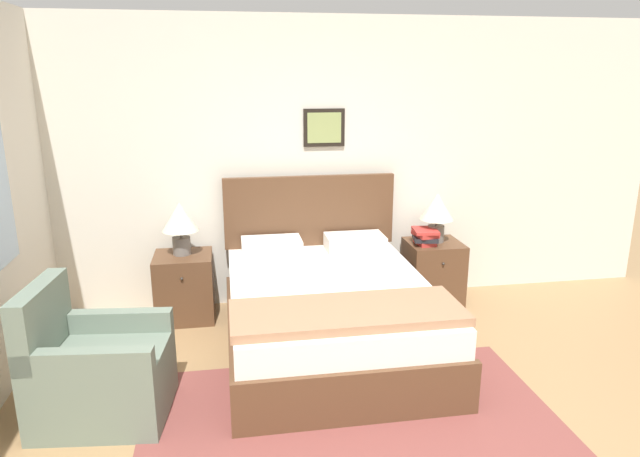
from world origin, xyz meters
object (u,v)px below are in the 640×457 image
object	(u,v)px
nightstand_near_window	(185,287)
table_lamp_near_window	(180,221)
armchair	(96,372)
table_lamp_by_door	(437,210)
bed	(329,311)
nightstand_by_door	(433,272)

from	to	relation	value
nightstand_near_window	table_lamp_near_window	distance (m)	0.59
armchair	table_lamp_near_window	distance (m)	1.64
table_lamp_near_window	nightstand_near_window	bearing A→B (deg)	-81.72
table_lamp_near_window	table_lamp_by_door	size ratio (longest dim) A/B	1.00
nightstand_near_window	bed	bearing A→B (deg)	-34.22
bed	nightstand_near_window	distance (m)	1.38
nightstand_near_window	table_lamp_near_window	xyz separation A→B (m)	(-0.00, 0.02, 0.59)
table_lamp_near_window	table_lamp_by_door	distance (m)	2.31
nightstand_near_window	table_lamp_by_door	bearing A→B (deg)	0.61
armchair	nightstand_by_door	world-z (taller)	armchair
nightstand_by_door	table_lamp_near_window	bearing A→B (deg)	179.38
table_lamp_near_window	nightstand_by_door	bearing A→B (deg)	-0.62
bed	table_lamp_near_window	xyz separation A→B (m)	(-1.15, 0.80, 0.57)
bed	table_lamp_by_door	xyz separation A→B (m)	(1.16, 0.80, 0.57)
nightstand_near_window	nightstand_by_door	world-z (taller)	same
nightstand_by_door	nightstand_near_window	bearing A→B (deg)	180.00
nightstand_near_window	table_lamp_by_door	world-z (taller)	table_lamp_by_door
armchair	nightstand_by_door	size ratio (longest dim) A/B	1.51
bed	armchair	xyz separation A→B (m)	(-1.60, -0.66, -0.01)
armchair	table_lamp_near_window	size ratio (longest dim) A/B	1.93
bed	table_lamp_near_window	world-z (taller)	bed
bed	armchair	world-z (taller)	bed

